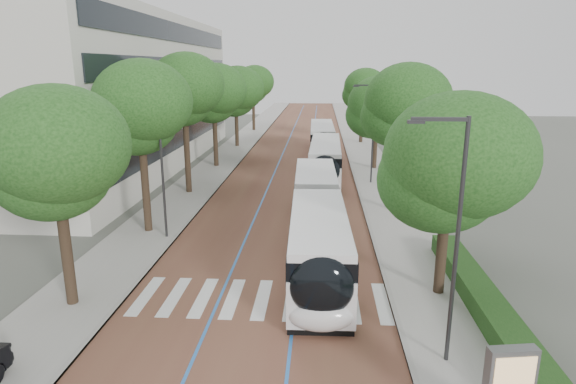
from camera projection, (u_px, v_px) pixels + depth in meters
name	position (u px, v px, depth m)	size (l,w,h in m)	color
ground	(254.00, 311.00, 19.27)	(160.00, 160.00, 0.00)	#51544C
road	(299.00, 147.00, 57.86)	(11.00, 140.00, 0.02)	brown
sidewalk_left	(237.00, 146.00, 58.33)	(4.00, 140.00, 0.12)	#9A9892
sidewalk_right	(362.00, 148.00, 57.36)	(4.00, 140.00, 0.12)	#9A9892
kerb_left	(253.00, 146.00, 58.21)	(0.20, 140.00, 0.14)	gray
kerb_right	(346.00, 147.00, 57.49)	(0.20, 140.00, 0.14)	gray
zebra_crossing	(262.00, 299.00, 20.21)	(10.55, 3.60, 0.01)	silver
lane_line_left	(286.00, 147.00, 57.96)	(0.12, 126.00, 0.01)	blue
lane_line_right	(312.00, 147.00, 57.75)	(0.12, 126.00, 0.01)	blue
office_building	(90.00, 93.00, 45.76)	(18.11, 40.00, 14.00)	beige
hedge	(488.00, 307.00, 18.55)	(1.20, 14.00, 0.80)	#193D15
streetlight_near	(453.00, 224.00, 14.72)	(1.82, 0.20, 8.00)	#2E2E31
streetlight_far	(371.00, 126.00, 38.84)	(1.82, 0.20, 8.00)	#2E2E31
lamp_post_left	(162.00, 167.00, 26.33)	(0.14, 0.14, 8.00)	#2E2E31
trees_left	(212.00, 97.00, 44.16)	(6.20, 60.50, 9.93)	black
trees_right	(388.00, 113.00, 37.15)	(6.02, 47.61, 9.17)	black
lead_bus	(317.00, 222.00, 25.09)	(3.02, 18.46, 3.20)	black
bus_queued_0	(325.00, 161.00, 40.97)	(2.75, 12.44, 3.20)	silver
bus_queued_1	(322.00, 139.00, 53.18)	(2.71, 12.43, 3.20)	silver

